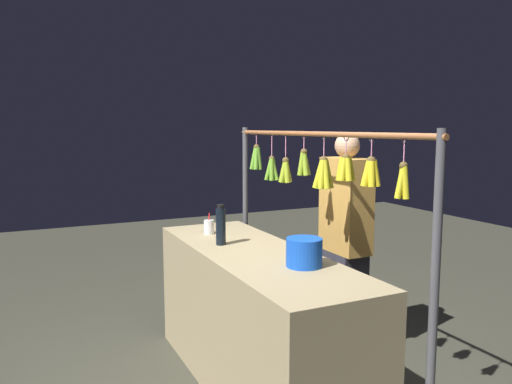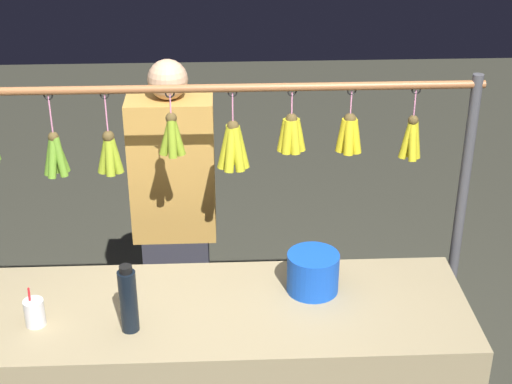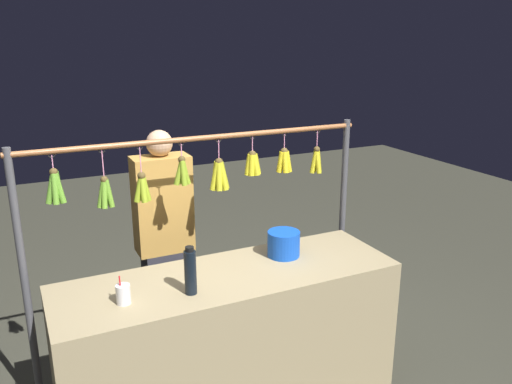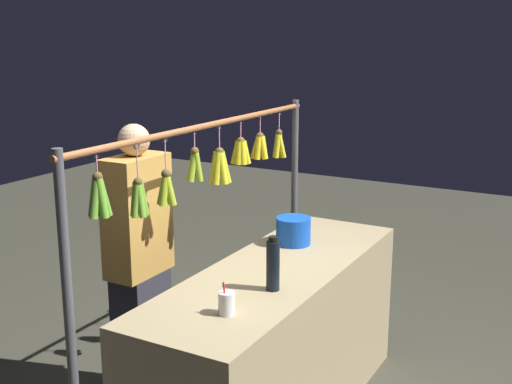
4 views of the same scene
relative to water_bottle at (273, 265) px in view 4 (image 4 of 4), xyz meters
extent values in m
cube|color=tan|center=(-0.27, -0.12, -0.57)|extent=(1.99, 0.63, 0.88)
cylinder|color=#4C4C51|center=(-1.34, -0.54, -0.19)|extent=(0.04, 0.04, 1.65)
cylinder|color=#4C4C51|center=(0.80, -0.54, -0.19)|extent=(0.04, 0.04, 1.65)
cylinder|color=#9E6038|center=(-0.27, -0.54, 0.60)|extent=(2.19, 0.03, 0.03)
torus|color=black|center=(-1.10, -0.54, 0.58)|extent=(0.04, 0.02, 0.04)
cylinder|color=pink|center=(-1.10, -0.54, 0.51)|extent=(0.01, 0.01, 0.13)
sphere|color=brown|center=(-1.10, -0.54, 0.45)|extent=(0.04, 0.04, 0.04)
cylinder|color=gold|center=(-1.09, -0.54, 0.37)|extent=(0.06, 0.04, 0.17)
cylinder|color=gold|center=(-1.10, -0.52, 0.37)|extent=(0.04, 0.07, 0.17)
cylinder|color=gold|center=(-1.12, -0.54, 0.37)|extent=(0.05, 0.03, 0.17)
cylinder|color=gold|center=(-1.10, -0.55, 0.37)|extent=(0.03, 0.05, 0.17)
torus|color=black|center=(-0.85, -0.54, 0.58)|extent=(0.04, 0.01, 0.04)
cylinder|color=pink|center=(-0.85, -0.54, 0.52)|extent=(0.01, 0.01, 0.12)
sphere|color=brown|center=(-0.85, -0.54, 0.46)|extent=(0.05, 0.05, 0.05)
cylinder|color=yellow|center=(-0.83, -0.54, 0.39)|extent=(0.06, 0.04, 0.14)
cylinder|color=yellow|center=(-0.85, -0.51, 0.39)|extent=(0.04, 0.07, 0.15)
cylinder|color=yellow|center=(-0.87, -0.53, 0.39)|extent=(0.06, 0.05, 0.15)
cylinder|color=yellow|center=(-0.87, -0.55, 0.39)|extent=(0.06, 0.05, 0.15)
cylinder|color=yellow|center=(-0.84, -0.56, 0.39)|extent=(0.05, 0.07, 0.15)
torus|color=black|center=(-0.62, -0.54, 0.58)|extent=(0.04, 0.02, 0.04)
cylinder|color=pink|center=(-0.62, -0.54, 0.52)|extent=(0.01, 0.01, 0.11)
sphere|color=brown|center=(-0.62, -0.54, 0.46)|extent=(0.05, 0.05, 0.05)
cylinder|color=gold|center=(-0.59, -0.53, 0.40)|extent=(0.06, 0.04, 0.14)
cylinder|color=gold|center=(-0.60, -0.51, 0.40)|extent=(0.05, 0.05, 0.14)
cylinder|color=gold|center=(-0.63, -0.51, 0.40)|extent=(0.05, 0.06, 0.14)
cylinder|color=gold|center=(-0.64, -0.53, 0.40)|extent=(0.06, 0.04, 0.14)
cylinder|color=gold|center=(-0.63, -0.56, 0.40)|extent=(0.05, 0.06, 0.14)
cylinder|color=gold|center=(-0.61, -0.56, 0.40)|extent=(0.05, 0.06, 0.14)
torus|color=black|center=(-0.39, -0.54, 0.58)|extent=(0.04, 0.01, 0.04)
cylinder|color=pink|center=(-0.39, -0.54, 0.51)|extent=(0.01, 0.01, 0.14)
sphere|color=brown|center=(-0.39, -0.54, 0.44)|extent=(0.05, 0.05, 0.05)
cylinder|color=gold|center=(-0.36, -0.53, 0.35)|extent=(0.08, 0.04, 0.18)
cylinder|color=gold|center=(-0.38, -0.51, 0.35)|extent=(0.06, 0.08, 0.19)
cylinder|color=gold|center=(-0.40, -0.51, 0.35)|extent=(0.06, 0.07, 0.19)
cylinder|color=gold|center=(-0.41, -0.53, 0.35)|extent=(0.07, 0.04, 0.18)
cylinder|color=gold|center=(-0.40, -0.56, 0.35)|extent=(0.05, 0.07, 0.19)
cylinder|color=gold|center=(-0.37, -0.56, 0.35)|extent=(0.05, 0.06, 0.18)
torus|color=black|center=(-0.15, -0.54, 0.58)|extent=(0.04, 0.01, 0.04)
cylinder|color=pink|center=(-0.15, -0.54, 0.53)|extent=(0.01, 0.01, 0.10)
sphere|color=brown|center=(-0.15, -0.54, 0.48)|extent=(0.04, 0.04, 0.04)
cylinder|color=#8BAC29|center=(-0.13, -0.54, 0.40)|extent=(0.08, 0.04, 0.16)
cylinder|color=#8BAC29|center=(-0.15, -0.52, 0.40)|extent=(0.04, 0.06, 0.16)
cylinder|color=#8BAC29|center=(-0.16, -0.54, 0.40)|extent=(0.07, 0.04, 0.16)
cylinder|color=#8BAC29|center=(-0.15, -0.55, 0.40)|extent=(0.04, 0.07, 0.16)
torus|color=black|center=(0.10, -0.54, 0.58)|extent=(0.04, 0.01, 0.04)
cylinder|color=pink|center=(0.10, -0.54, 0.49)|extent=(0.01, 0.01, 0.17)
sphere|color=brown|center=(0.10, -0.54, 0.40)|extent=(0.05, 0.05, 0.05)
cylinder|color=#98B027|center=(0.12, -0.54, 0.33)|extent=(0.07, 0.04, 0.16)
cylinder|color=#98B027|center=(0.10, -0.52, 0.33)|extent=(0.04, 0.07, 0.16)
cylinder|color=#98B027|center=(0.08, -0.54, 0.33)|extent=(0.07, 0.04, 0.16)
cylinder|color=#98B027|center=(0.10, -0.55, 0.33)|extent=(0.04, 0.07, 0.16)
torus|color=black|center=(0.32, -0.54, 0.58)|extent=(0.04, 0.01, 0.04)
cylinder|color=pink|center=(0.32, -0.54, 0.49)|extent=(0.01, 0.01, 0.17)
sphere|color=brown|center=(0.32, -0.54, 0.41)|extent=(0.04, 0.04, 0.04)
cylinder|color=#69A02C|center=(0.34, -0.53, 0.32)|extent=(0.07, 0.04, 0.17)
cylinder|color=#69A02C|center=(0.32, -0.52, 0.32)|extent=(0.05, 0.07, 0.17)
cylinder|color=#69A02C|center=(0.30, -0.53, 0.32)|extent=(0.05, 0.04, 0.17)
cylinder|color=#69A02C|center=(0.30, -0.55, 0.32)|extent=(0.06, 0.06, 0.17)
cylinder|color=#69A02C|center=(0.32, -0.56, 0.32)|extent=(0.04, 0.05, 0.17)
torus|color=black|center=(0.58, -0.54, 0.58)|extent=(0.04, 0.01, 0.04)
cylinder|color=pink|center=(0.58, -0.54, 0.53)|extent=(0.01, 0.01, 0.10)
sphere|color=brown|center=(0.58, -0.54, 0.48)|extent=(0.04, 0.04, 0.04)
cylinder|color=#609E2D|center=(0.60, -0.53, 0.39)|extent=(0.08, 0.04, 0.18)
cylinder|color=#609E2D|center=(0.58, -0.52, 0.39)|extent=(0.04, 0.07, 0.18)
cylinder|color=#609E2D|center=(0.56, -0.52, 0.39)|extent=(0.06, 0.05, 0.18)
cylinder|color=#609E2D|center=(0.56, -0.55, 0.39)|extent=(0.05, 0.05, 0.18)
cylinder|color=#609E2D|center=(0.58, -0.56, 0.39)|extent=(0.04, 0.06, 0.18)
cylinder|color=black|center=(0.00, 0.00, -0.01)|extent=(0.07, 0.07, 0.24)
cylinder|color=black|center=(0.00, 0.00, 0.13)|extent=(0.05, 0.05, 0.02)
cylinder|color=blue|center=(-0.68, -0.22, -0.05)|extent=(0.20, 0.20, 0.16)
cylinder|color=silver|center=(0.35, -0.05, -0.08)|extent=(0.07, 0.07, 0.10)
cylinder|color=red|center=(0.36, -0.05, -0.05)|extent=(0.01, 0.03, 0.15)
cube|color=#2D2D38|center=(-0.11, -0.91, -0.63)|extent=(0.31, 0.21, 0.77)
cube|color=#BF8C3F|center=(-0.11, -0.91, 0.09)|extent=(0.38, 0.21, 0.67)
sphere|color=tan|center=(-0.11, -0.91, 0.51)|extent=(0.18, 0.18, 0.18)
camera|label=1|loc=(-3.04, 1.20, 0.64)|focal=35.57mm
camera|label=2|loc=(-0.35, 2.30, 1.57)|focal=54.47mm
camera|label=3|loc=(0.78, 2.42, 1.20)|focal=36.75mm
camera|label=4|loc=(2.63, 1.37, 1.08)|focal=46.39mm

